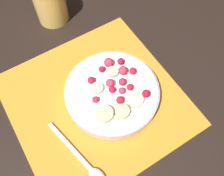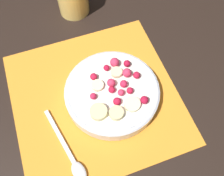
% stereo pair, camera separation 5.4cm
% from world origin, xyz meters
% --- Properties ---
extents(ground_plane, '(3.00, 3.00, 0.00)m').
position_xyz_m(ground_plane, '(0.00, 0.00, 0.00)').
color(ground_plane, black).
extents(placemat, '(0.37, 0.37, 0.01)m').
position_xyz_m(placemat, '(0.00, 0.00, 0.00)').
color(placemat, orange).
rests_on(placemat, ground_plane).
extents(fruit_bowl, '(0.21, 0.21, 0.05)m').
position_xyz_m(fruit_bowl, '(0.04, -0.01, 0.03)').
color(fruit_bowl, silver).
rests_on(fruit_bowl, placemat).
extents(spoon, '(0.05, 0.18, 0.01)m').
position_xyz_m(spoon, '(-0.09, -0.12, 0.01)').
color(spoon, silver).
rests_on(spoon, placemat).
extents(drinking_glass, '(0.08, 0.08, 0.10)m').
position_xyz_m(drinking_glass, '(0.03, 0.28, 0.05)').
color(drinking_glass, '#F4CC66').
rests_on(drinking_glass, ground_plane).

